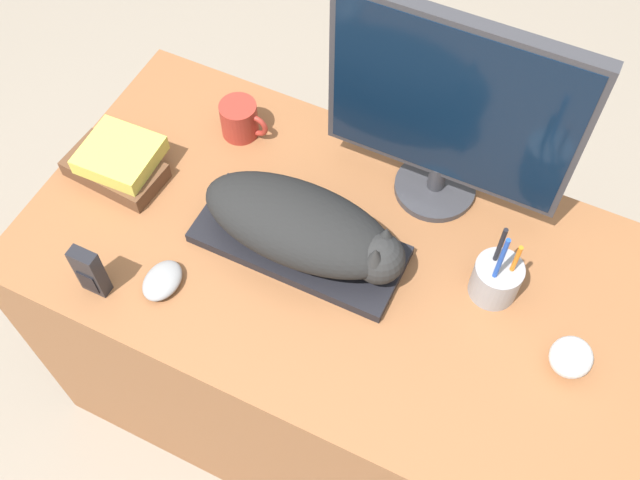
# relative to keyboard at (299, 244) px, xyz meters

# --- Properties ---
(desk) EXTENTS (1.31, 0.69, 0.75)m
(desk) POSITION_rel_keyboard_xyz_m (0.09, 0.01, -0.39)
(desk) COLOR brown
(desk) RESTS_ON ground_plane
(keyboard) EXTENTS (0.42, 0.17, 0.02)m
(keyboard) POSITION_rel_keyboard_xyz_m (0.00, 0.00, 0.00)
(keyboard) COLOR black
(keyboard) RESTS_ON desk
(cat) EXTENTS (0.42, 0.18, 0.12)m
(cat) POSITION_rel_keyboard_xyz_m (0.02, 0.00, 0.07)
(cat) COLOR black
(cat) RESTS_ON keyboard
(monitor) EXTENTS (0.49, 0.17, 0.46)m
(monitor) POSITION_rel_keyboard_xyz_m (0.19, 0.25, 0.24)
(monitor) COLOR #333338
(monitor) RESTS_ON desk
(computer_mouse) EXTENTS (0.07, 0.09, 0.03)m
(computer_mouse) POSITION_rel_keyboard_xyz_m (-0.20, -0.19, 0.00)
(computer_mouse) COLOR gray
(computer_mouse) RESTS_ON desk
(coffee_mug) EXTENTS (0.11, 0.08, 0.08)m
(coffee_mug) POSITION_rel_keyboard_xyz_m (-0.25, 0.22, 0.03)
(coffee_mug) COLOR #9E2D23
(coffee_mug) RESTS_ON desk
(pen_cup) EXTENTS (0.09, 0.09, 0.21)m
(pen_cup) POSITION_rel_keyboard_xyz_m (0.38, 0.07, 0.03)
(pen_cup) COLOR #939399
(pen_cup) RESTS_ON desk
(baseball) EXTENTS (0.08, 0.08, 0.08)m
(baseball) POSITION_rel_keyboard_xyz_m (0.55, -0.02, 0.03)
(baseball) COLOR silver
(baseball) RESTS_ON desk
(phone) EXTENTS (0.05, 0.03, 0.12)m
(phone) POSITION_rel_keyboard_xyz_m (-0.31, -0.25, 0.05)
(phone) COLOR black
(phone) RESTS_ON desk
(book_stack) EXTENTS (0.21, 0.15, 0.08)m
(book_stack) POSITION_rel_keyboard_xyz_m (-0.43, -0.00, 0.03)
(book_stack) COLOR brown
(book_stack) RESTS_ON desk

